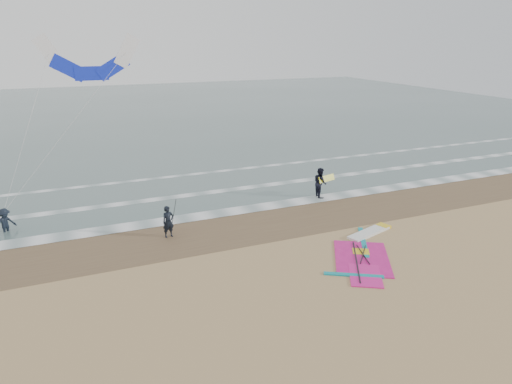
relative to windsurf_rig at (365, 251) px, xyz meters
name	(u,v)px	position (x,y,z in m)	size (l,w,h in m)	color
ground	(302,275)	(-3.84, -0.88, -0.04)	(120.00, 120.00, 0.00)	tan
sea_water	(134,113)	(-3.84, 47.12, -0.03)	(120.00, 80.00, 0.02)	#47605E
wet_sand_band	(250,225)	(-3.84, 5.12, -0.03)	(120.00, 5.00, 0.01)	brown
foam_waterline	(224,199)	(-3.84, 9.57, -0.01)	(120.00, 9.15, 0.02)	white
windsurf_rig	(365,251)	(0.00, 0.00, 0.00)	(5.94, 5.62, 0.14)	white
person_standing	(168,222)	(-8.23, 5.25, 0.79)	(0.60, 0.40, 1.65)	black
person_walking	(320,183)	(1.96, 7.66, 0.92)	(0.93, 0.72, 1.91)	black
person_wading	(4,217)	(-15.92, 9.12, 0.79)	(1.07, 0.61, 1.66)	black
held_pole	(174,214)	(-7.93, 5.25, 1.17)	(0.17, 0.86, 1.82)	black
carried_kiteboard	(327,178)	(2.36, 7.56, 1.17)	(1.30, 0.51, 0.39)	yellow
surf_kite	(90,63)	(-10.65, 13.07, 8.20)	(8.26, 4.05, 8.82)	white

